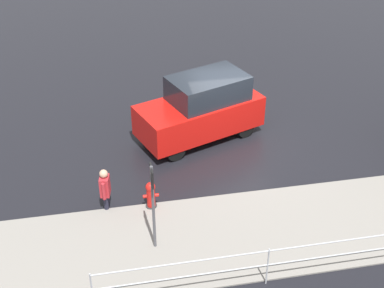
% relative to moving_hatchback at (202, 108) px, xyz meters
% --- Properties ---
extents(ground_plane, '(60.00, 60.00, 0.00)m').
position_rel_moving_hatchback_xyz_m(ground_plane, '(-0.95, 0.54, -1.03)').
color(ground_plane, black).
extents(kerb_strip, '(24.00, 3.20, 0.04)m').
position_rel_moving_hatchback_xyz_m(kerb_strip, '(-0.95, 4.74, -1.01)').
color(kerb_strip, gray).
rests_on(kerb_strip, ground).
extents(moving_hatchback, '(4.25, 2.96, 2.06)m').
position_rel_moving_hatchback_xyz_m(moving_hatchback, '(0.00, 0.00, 0.00)').
color(moving_hatchback, red).
rests_on(moving_hatchback, ground).
extents(fire_hydrant, '(0.42, 0.31, 0.80)m').
position_rel_moving_hatchback_xyz_m(fire_hydrant, '(2.03, 3.26, -0.63)').
color(fire_hydrant, red).
rests_on(fire_hydrant, ground).
extents(pedestrian, '(0.30, 0.56, 1.22)m').
position_rel_moving_hatchback_xyz_m(pedestrian, '(3.19, 3.05, -0.34)').
color(pedestrian, '#B2262D').
rests_on(pedestrian, ground).
extents(metal_railing, '(11.46, 0.04, 1.05)m').
position_rel_moving_hatchback_xyz_m(metal_railing, '(-2.07, 6.40, -0.28)').
color(metal_railing, '#B7BABF').
rests_on(metal_railing, ground).
extents(sign_post, '(0.07, 0.44, 2.40)m').
position_rel_moving_hatchback_xyz_m(sign_post, '(2.13, 4.78, 0.55)').
color(sign_post, '#4C4C51').
rests_on(sign_post, ground).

